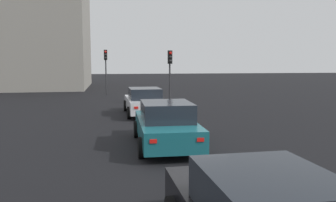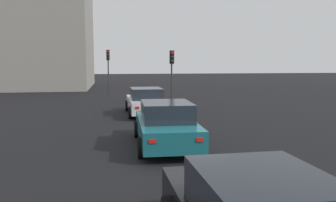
{
  "view_description": "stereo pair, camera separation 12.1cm",
  "coord_description": "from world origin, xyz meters",
  "px_view_note": "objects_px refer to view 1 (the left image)",
  "views": [
    {
      "loc": [
        -9.78,
        1.92,
        2.86
      ],
      "look_at": [
        1.35,
        0.01,
        1.58
      ],
      "focal_mm": 36.23,
      "sensor_mm": 36.0,
      "label": 1
    },
    {
      "loc": [
        -9.8,
        1.8,
        2.86
      ],
      "look_at": [
        1.35,
        0.01,
        1.58
      ],
      "focal_mm": 36.23,
      "sensor_mm": 36.0,
      "label": 2
    }
  ],
  "objects_px": {
    "traffic_light_near_left": "(170,66)",
    "traffic_light_near_right": "(106,63)",
    "car_white_lead": "(144,101)",
    "car_teal_second": "(166,125)"
  },
  "relations": [
    {
      "from": "traffic_light_near_left",
      "to": "traffic_light_near_right",
      "type": "bearing_deg",
      "value": -157.15
    },
    {
      "from": "car_white_lead",
      "to": "traffic_light_near_right",
      "type": "height_order",
      "value": "traffic_light_near_right"
    },
    {
      "from": "traffic_light_near_right",
      "to": "car_white_lead",
      "type": "bearing_deg",
      "value": 12.54
    },
    {
      "from": "car_teal_second",
      "to": "traffic_light_near_left",
      "type": "relative_size",
      "value": 1.27
    },
    {
      "from": "car_teal_second",
      "to": "traffic_light_near_left",
      "type": "height_order",
      "value": "traffic_light_near_left"
    },
    {
      "from": "car_white_lead",
      "to": "traffic_light_near_left",
      "type": "relative_size",
      "value": 1.29
    },
    {
      "from": "car_white_lead",
      "to": "traffic_light_near_right",
      "type": "bearing_deg",
      "value": 9.46
    },
    {
      "from": "car_white_lead",
      "to": "car_teal_second",
      "type": "xyz_separation_m",
      "value": [
        -7.34,
        0.0,
        0.02
      ]
    },
    {
      "from": "car_teal_second",
      "to": "traffic_light_near_right",
      "type": "relative_size",
      "value": 1.17
    },
    {
      "from": "car_teal_second",
      "to": "car_white_lead",
      "type": "bearing_deg",
      "value": 1.47
    }
  ]
}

